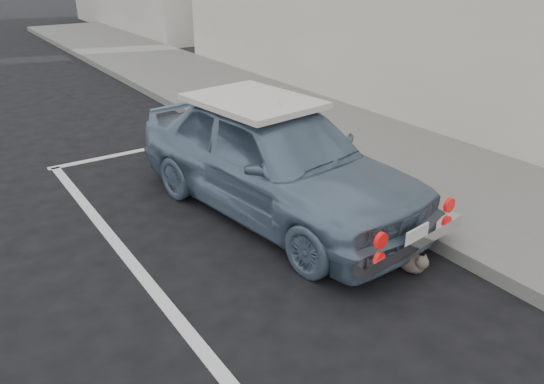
% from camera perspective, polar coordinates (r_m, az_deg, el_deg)
% --- Properties ---
extents(sidewalk, '(2.80, 40.00, 0.15)m').
position_cam_1_polar(sidewalk, '(6.92, 23.60, -1.47)').
color(sidewalk, slate).
rests_on(sidewalk, ground).
extents(pline_front, '(3.00, 0.12, 0.01)m').
position_cam_1_polar(pline_front, '(8.64, -13.34, 4.51)').
color(pline_front, silver).
rests_on(pline_front, ground).
extents(pline_side, '(0.12, 7.00, 0.01)m').
position_cam_1_polar(pline_side, '(5.24, -13.29, -9.35)').
color(pline_side, silver).
rests_on(pline_side, ground).
extents(retro_coupe, '(2.07, 4.13, 1.35)m').
position_cam_1_polar(retro_coupe, '(6.15, 0.34, 3.72)').
color(retro_coupe, slate).
rests_on(retro_coupe, ground).
extents(cat, '(0.24, 0.49, 0.26)m').
position_cam_1_polar(cat, '(5.37, 14.81, -7.17)').
color(cat, '#63584C').
rests_on(cat, ground).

